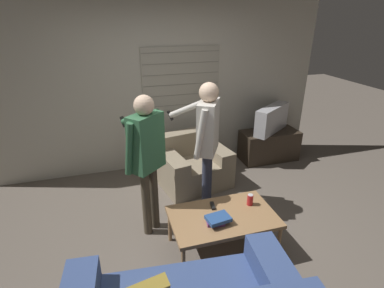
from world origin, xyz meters
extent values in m
plane|color=#665B51|center=(0.00, 0.00, 0.00)|extent=(16.00, 16.00, 0.00)
cube|color=#BCB7A8|center=(0.00, 2.03, 1.27)|extent=(5.20, 0.06, 2.55)
cube|color=#A8A393|center=(0.31, 1.99, 1.43)|extent=(1.22, 0.02, 0.97)
cube|color=gray|center=(0.31, 1.98, 1.03)|extent=(1.20, 0.00, 0.01)
cube|color=gray|center=(0.31, 1.98, 1.19)|extent=(1.20, 0.00, 0.01)
cube|color=gray|center=(0.31, 1.98, 1.35)|extent=(1.20, 0.00, 0.01)
cube|color=gray|center=(0.31, 1.98, 1.51)|extent=(1.20, 0.00, 0.01)
cube|color=gray|center=(0.31, 1.98, 1.67)|extent=(1.20, 0.00, 0.01)
cube|color=gray|center=(0.31, 1.98, 1.83)|extent=(1.20, 0.00, 0.01)
cube|color=#384C7F|center=(0.24, -1.12, 0.55)|extent=(0.32, 0.86, 0.20)
cube|color=gray|center=(0.29, 1.25, 0.19)|extent=(1.09, 0.96, 0.38)
cube|color=gray|center=(0.23, 1.54, 0.56)|extent=(0.98, 0.38, 0.36)
cube|color=gray|center=(0.64, 1.32, 0.47)|extent=(0.39, 0.82, 0.17)
cube|color=gray|center=(-0.06, 1.18, 0.47)|extent=(0.39, 0.82, 0.17)
cube|color=#9E754C|center=(0.19, -0.15, 0.43)|extent=(1.09, 0.67, 0.04)
cylinder|color=#9E754C|center=(-0.32, 0.15, 0.20)|extent=(0.04, 0.04, 0.41)
cylinder|color=#9E754C|center=(0.69, 0.15, 0.20)|extent=(0.04, 0.04, 0.41)
cylinder|color=#9E754C|center=(-0.32, -0.44, 0.20)|extent=(0.04, 0.04, 0.41)
cylinder|color=#9E754C|center=(0.69, -0.44, 0.20)|extent=(0.04, 0.04, 0.41)
cube|color=#33281E|center=(1.78, 1.67, 0.26)|extent=(0.98, 0.46, 0.52)
cube|color=#B2B2B7|center=(1.78, 1.67, 0.74)|extent=(0.80, 0.63, 0.44)
cube|color=black|center=(1.72, 1.76, 0.74)|extent=(0.60, 0.41, 0.36)
cylinder|color=#4C4233|center=(-0.54, 0.35, 0.41)|extent=(0.10, 0.10, 0.82)
cylinder|color=#4C4233|center=(-0.44, 0.44, 0.41)|extent=(0.10, 0.10, 0.82)
cube|color=#336642|center=(-0.49, 0.40, 1.13)|extent=(0.42, 0.39, 0.62)
sphere|color=beige|center=(-0.49, 0.40, 1.53)|extent=(0.21, 0.21, 0.21)
cylinder|color=#336642|center=(-0.68, 0.30, 1.12)|extent=(0.15, 0.17, 0.59)
cylinder|color=#336642|center=(-0.50, 0.74, 1.30)|extent=(0.42, 0.48, 0.28)
cube|color=black|center=(-0.68, 0.95, 1.19)|extent=(0.08, 0.08, 0.13)
cylinder|color=#33384C|center=(0.23, 0.54, 0.42)|extent=(0.10, 0.10, 0.83)
cylinder|color=#33384C|center=(0.31, 0.67, 0.42)|extent=(0.10, 0.10, 0.83)
cube|color=beige|center=(0.27, 0.61, 1.14)|extent=(0.38, 0.46, 0.62)
sphere|color=beige|center=(0.27, 0.61, 1.56)|extent=(0.23, 0.23, 0.23)
cylinder|color=beige|center=(0.12, 0.43, 1.13)|extent=(0.17, 0.14, 0.60)
cylinder|color=beige|center=(0.15, 0.94, 1.30)|extent=(0.53, 0.34, 0.32)
cube|color=black|center=(-0.08, 1.07, 1.17)|extent=(0.09, 0.07, 0.13)
cube|color=#75387F|center=(0.07, -0.24, 0.47)|extent=(0.19, 0.16, 0.04)
cube|color=#284C89|center=(0.09, -0.25, 0.51)|extent=(0.25, 0.19, 0.04)
cylinder|color=red|center=(0.54, -0.05, 0.51)|extent=(0.07, 0.07, 0.12)
cylinder|color=silver|center=(0.54, -0.05, 0.57)|extent=(0.06, 0.06, 0.00)
cube|color=black|center=(0.13, 0.03, 0.46)|extent=(0.06, 0.13, 0.02)
camera|label=1|loc=(-0.84, -2.49, 2.38)|focal=28.00mm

